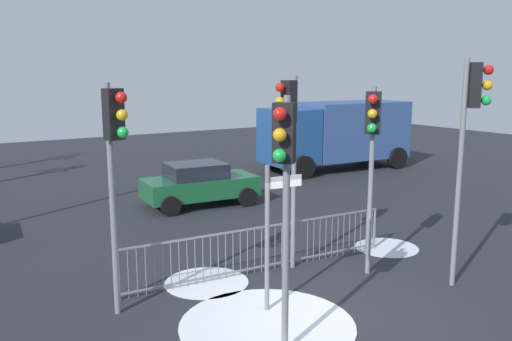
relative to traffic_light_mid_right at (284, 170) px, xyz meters
The scene contains 13 objects.
ground_plane 3.61m from the traffic_light_mid_right, 26.13° to the left, with size 60.00×60.00×0.00m, color #26282D.
traffic_light_mid_right is the anchor object (origin of this frame).
traffic_light_foreground_right 3.92m from the traffic_light_mid_right, 53.28° to the left, with size 0.57×0.33×4.42m.
traffic_light_foreground_left 4.91m from the traffic_light_mid_right, ahead, with size 0.48×0.45×4.78m.
traffic_light_rear_right 4.06m from the traffic_light_mid_right, 27.27° to the left, with size 0.47×0.46×4.19m.
traffic_light_rear_left 3.29m from the traffic_light_mid_right, 121.11° to the left, with size 0.37×0.55×4.32m.
direction_sign_post 2.26m from the traffic_light_mid_right, 63.06° to the left, with size 0.79×0.10×2.83m.
pedestrian_guard_railing 4.49m from the traffic_light_mid_right, 62.46° to the left, with size 6.73×0.41×1.07m.
car_green_far 10.43m from the traffic_light_mid_right, 71.22° to the left, with size 3.92×2.18×1.47m.
delivery_truck 17.19m from the traffic_light_mid_right, 46.70° to the left, with size 7.18×3.08×3.10m.
snow_patch_kerb 6.88m from the traffic_light_mid_right, 29.07° to the left, with size 1.62×1.62×0.01m, color silver.
snow_patch_island 4.56m from the traffic_light_mid_right, 83.92° to the left, with size 1.82×1.82×0.01m, color white.
snow_patch_verge 3.23m from the traffic_light_mid_right, 69.41° to the left, with size 3.20×3.20×0.01m, color white.
Camera 1 is at (-6.35, -7.40, 4.51)m, focal length 37.94 mm.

